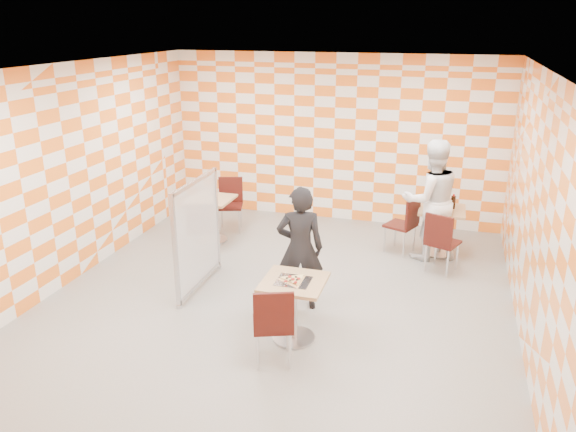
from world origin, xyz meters
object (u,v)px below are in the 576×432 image
object	(u,v)px
chair_second_side	(406,221)
soda_bottle	(453,202)
main_table	(294,300)
chair_empty_near	(200,226)
second_table	(441,223)
chair_empty_far	(230,199)
partition	(198,234)
empty_table	(211,212)
sport_bottle	(430,200)
chair_main_front	(273,321)
man_white	(431,200)
chair_second_front	(441,238)
man_dark	(300,248)

from	to	relation	value
chair_second_side	soda_bottle	world-z (taller)	soda_bottle
main_table	chair_empty_near	bearing A→B (deg)	137.51
soda_bottle	second_table	bearing A→B (deg)	-157.33
soda_bottle	chair_empty_near	bearing A→B (deg)	-160.34
chair_empty_near	chair_empty_far	bearing A→B (deg)	92.17
chair_second_side	partition	size ratio (longest dim) A/B	0.60
chair_second_side	chair_empty_far	xyz separation A→B (m)	(-3.06, 0.26, 0.00)
second_table	empty_table	xyz separation A→B (m)	(-3.68, -0.52, 0.00)
main_table	chair_empty_far	world-z (taller)	chair_empty_far
chair_empty_far	sport_bottle	xyz separation A→B (m)	(3.39, -0.00, 0.29)
chair_main_front	man_white	size ratio (longest dim) A/B	0.49
main_table	chair_empty_near	distance (m)	2.73
chair_second_front	chair_second_side	xyz separation A→B (m)	(-0.55, 0.61, 0.00)
chair_second_side	chair_second_front	bearing A→B (deg)	-48.26
second_table	empty_table	size ratio (longest dim) A/B	1.00
man_dark	man_white	world-z (taller)	man_white
man_white	chair_second_front	bearing A→B (deg)	85.12
chair_second_front	sport_bottle	size ratio (longest dim) A/B	4.62
sport_bottle	chair_second_side	bearing A→B (deg)	-141.67
man_dark	sport_bottle	distance (m)	2.84
man_dark	chair_main_front	bearing A→B (deg)	77.71
empty_table	chair_empty_near	bearing A→B (deg)	-79.11
chair_empty_far	second_table	bearing A→B (deg)	-1.84
second_table	sport_bottle	distance (m)	0.40
partition	man_dark	bearing A→B (deg)	-6.12
empty_table	man_dark	xyz separation A→B (m)	(2.02, -1.80, 0.30)
sport_bottle	soda_bottle	xyz separation A→B (m)	(0.35, -0.05, 0.01)
chair_empty_near	man_white	distance (m)	3.55
soda_bottle	empty_table	bearing A→B (deg)	-171.40
main_table	soda_bottle	xyz separation A→B (m)	(1.68, 3.16, 0.34)
chair_main_front	man_dark	world-z (taller)	man_dark
chair_second_front	second_table	bearing A→B (deg)	91.53
chair_main_front	sport_bottle	xyz separation A→B (m)	(1.39, 3.79, 0.29)
chair_second_side	empty_table	bearing A→B (deg)	-173.35
chair_empty_far	man_white	world-z (taller)	man_white
partition	empty_table	bearing A→B (deg)	108.02
sport_bottle	man_dark	bearing A→B (deg)	-121.15
main_table	man_dark	xyz separation A→B (m)	(-0.14, 0.78, 0.30)
chair_empty_near	sport_bottle	size ratio (longest dim) A/B	4.62
chair_second_front	chair_second_side	bearing A→B (deg)	131.74
chair_second_side	sport_bottle	bearing A→B (deg)	38.33
empty_table	chair_main_front	xyz separation A→B (m)	(2.10, -3.17, 0.04)
chair_main_front	man_dark	bearing A→B (deg)	93.44
main_table	second_table	xyz separation A→B (m)	(1.52, 3.10, 0.00)
empty_table	chair_main_front	bearing A→B (deg)	-56.47
chair_main_front	second_table	bearing A→B (deg)	66.73
man_dark	empty_table	bearing A→B (deg)	-57.51
chair_empty_far	partition	xyz separation A→B (m)	(0.44, -2.27, 0.25)
sport_bottle	chair_empty_far	bearing A→B (deg)	179.96
soda_bottle	chair_second_front	bearing A→B (deg)	-99.26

